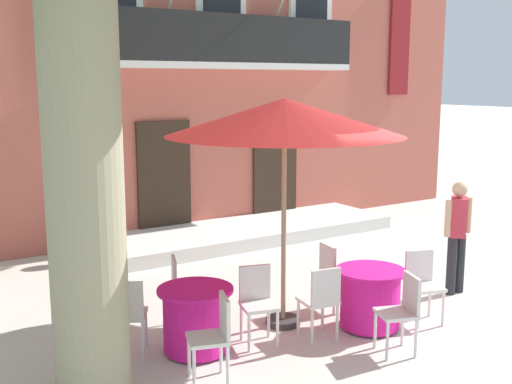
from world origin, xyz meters
name	(u,v)px	position (x,y,z in m)	size (l,w,h in m)	color
ground_plane	(353,310)	(0.00, 0.00, 0.00)	(120.00, 120.00, 0.00)	beige
building_facade	(177,49)	(0.82, 6.99, 3.75)	(13.00, 5.09, 7.50)	#BC5B4C
entrance_step_platform	(245,232)	(0.82, 4.10, 0.12)	(6.07, 1.81, 0.25)	silver
cafe_table_near_tree	(370,298)	(-0.26, -0.59, 0.39)	(0.86, 0.86, 0.76)	#DB1984
cafe_chair_near_tree_0	(321,298)	(-1.01, -0.55, 0.53)	(0.45, 0.45, 0.91)	silver
cafe_chair_near_tree_1	(402,308)	(-0.45, -1.32, 0.53)	(0.52, 0.52, 0.91)	silver
cafe_chair_near_tree_2	(422,281)	(0.48, -0.76, 0.53)	(0.51, 0.51, 0.91)	silver
cafe_chair_near_tree_3	(334,271)	(-0.21, 0.17, 0.53)	(0.46, 0.46, 0.91)	silver
cafe_table_middle	(196,319)	(-2.41, -0.04, 0.39)	(0.86, 0.86, 0.76)	#DB1984
cafe_chair_middle_0	(215,332)	(-2.57, -0.78, 0.53)	(0.50, 0.50, 0.91)	silver
cafe_chair_middle_1	(257,299)	(-1.67, -0.18, 0.53)	(0.50, 0.50, 0.91)	silver
cafe_chair_middle_2	(183,287)	(-2.21, 0.68, 0.53)	(0.52, 0.52, 0.91)	silver
cafe_chair_middle_3	(127,312)	(-3.10, 0.25, 0.53)	(0.54, 0.54, 0.91)	silver
cafe_umbrella	(285,118)	(-1.10, 0.10, 2.61)	(2.90, 2.90, 2.85)	#997A56
ground_planter_left	(70,243)	(-2.57, 4.22, 0.36)	(0.33, 0.33, 0.65)	slate
pedestrian_near_entrance	(458,231)	(1.70, -0.28, 0.93)	(0.53, 0.39, 1.65)	#232328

